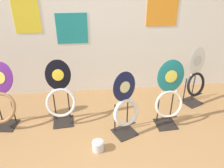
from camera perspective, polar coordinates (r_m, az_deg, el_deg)
name	(u,v)px	position (r m, az deg, el deg)	size (l,w,h in m)	color
wall_back	(99,16)	(3.58, -3.29, 17.30)	(8.00, 0.07, 2.60)	silver
toilet_seat_display_navy_moon	(125,107)	(2.76, 3.51, -6.04)	(0.39, 0.37, 0.88)	black
toilet_seat_display_teal_sax	(169,96)	(2.98, 14.72, -2.96)	(0.39, 0.29, 0.96)	black
toilet_seat_display_purple_note	(1,100)	(3.27, -27.03, -3.71)	(0.45, 0.42, 0.89)	black
toilet_seat_display_white_plain	(196,79)	(3.64, 21.03, 1.25)	(0.40, 0.37, 0.94)	black
toilet_seat_display_jazz_black	(60,97)	(3.04, -13.33, -3.34)	(0.41, 0.30, 0.92)	black
paint_can	(98,145)	(2.73, -3.67, -15.72)	(0.14, 0.14, 0.13)	silver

